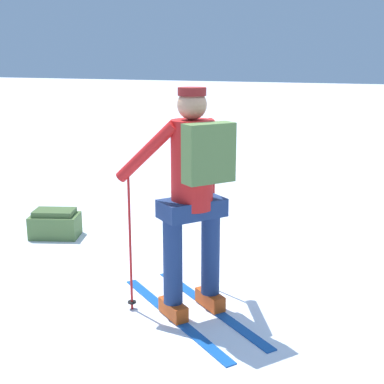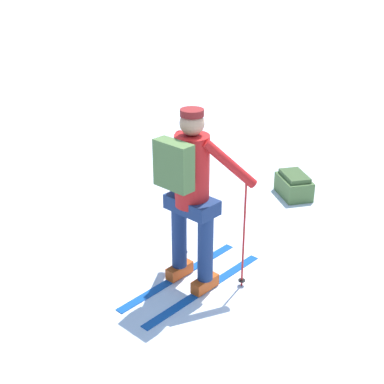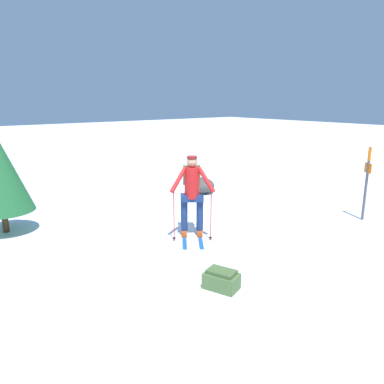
{
  "view_description": "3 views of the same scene",
  "coord_description": "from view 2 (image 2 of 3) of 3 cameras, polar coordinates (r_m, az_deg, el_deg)",
  "views": [
    {
      "loc": [
        1.68,
        -4.25,
        2.0
      ],
      "look_at": [
        0.12,
        -0.62,
        1.0
      ],
      "focal_mm": 50.0,
      "sensor_mm": 36.0,
      "label": 1
    },
    {
      "loc": [
        4.55,
        -0.1,
        3.08
      ],
      "look_at": [
        0.12,
        -0.62,
        1.0
      ],
      "focal_mm": 50.0,
      "sensor_mm": 36.0,
      "label": 2
    },
    {
      "loc": [
        -6.07,
        4.23,
        2.97
      ],
      "look_at": [
        0.12,
        -0.62,
        1.0
      ],
      "focal_mm": 35.0,
      "sensor_mm": 36.0,
      "label": 3
    }
  ],
  "objects": [
    {
      "name": "skier",
      "position": [
        4.9,
        -0.15,
        0.22
      ],
      "size": [
        1.56,
        1.3,
        1.79
      ],
      "color": "#144C9E",
      "rests_on": "ground_plane"
    },
    {
      "name": "dropped_backpack",
      "position": [
        7.25,
        10.81,
        0.7
      ],
      "size": [
        0.62,
        0.51,
        0.32
      ],
      "color": "#4C6B38",
      "rests_on": "ground_plane"
    },
    {
      "name": "ground_plane",
      "position": [
        5.5,
        6.7,
        -9.3
      ],
      "size": [
        80.0,
        80.0,
        0.0
      ],
      "primitive_type": "plane",
      "color": "white"
    }
  ]
}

